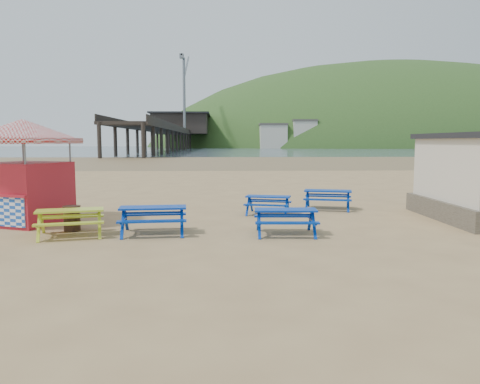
{
  "coord_description": "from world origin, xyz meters",
  "views": [
    {
      "loc": [
        -0.97,
        -15.53,
        2.84
      ],
      "look_at": [
        -0.3,
        1.5,
        1.0
      ],
      "focal_mm": 35.0,
      "sensor_mm": 36.0,
      "label": 1
    }
  ],
  "objects_px": {
    "ice_cream_kiosk": "(24,158)",
    "picnic_table_yellow": "(70,223)",
    "picnic_table_blue_a": "(268,205)",
    "picnic_table_blue_b": "(328,200)",
    "litter_bin": "(72,218)"
  },
  "relations": [
    {
      "from": "picnic_table_blue_b",
      "to": "picnic_table_yellow",
      "type": "relative_size",
      "value": 1.0
    },
    {
      "from": "picnic_table_blue_b",
      "to": "picnic_table_yellow",
      "type": "xyz_separation_m",
      "value": [
        -9.02,
        -5.23,
        0.0
      ]
    },
    {
      "from": "picnic_table_yellow",
      "to": "picnic_table_blue_a",
      "type": "bearing_deg",
      "value": 18.07
    },
    {
      "from": "picnic_table_blue_a",
      "to": "picnic_table_yellow",
      "type": "height_order",
      "value": "picnic_table_yellow"
    },
    {
      "from": "picnic_table_blue_a",
      "to": "picnic_table_yellow",
      "type": "xyz_separation_m",
      "value": [
        -6.39,
        -4.04,
        0.05
      ]
    },
    {
      "from": "picnic_table_blue_a",
      "to": "picnic_table_yellow",
      "type": "bearing_deg",
      "value": -134.04
    },
    {
      "from": "picnic_table_blue_b",
      "to": "litter_bin",
      "type": "height_order",
      "value": "picnic_table_blue_b"
    },
    {
      "from": "picnic_table_blue_a",
      "to": "picnic_table_blue_b",
      "type": "relative_size",
      "value": 0.88
    },
    {
      "from": "picnic_table_blue_a",
      "to": "picnic_table_blue_b",
      "type": "distance_m",
      "value": 2.89
    },
    {
      "from": "ice_cream_kiosk",
      "to": "picnic_table_yellow",
      "type": "bearing_deg",
      "value": -24.55
    },
    {
      "from": "picnic_table_blue_b",
      "to": "ice_cream_kiosk",
      "type": "distance_m",
      "value": 11.78
    },
    {
      "from": "picnic_table_blue_b",
      "to": "ice_cream_kiosk",
      "type": "xyz_separation_m",
      "value": [
        -11.26,
        -2.91,
        1.87
      ]
    },
    {
      "from": "ice_cream_kiosk",
      "to": "litter_bin",
      "type": "xyz_separation_m",
      "value": [
        2.03,
        -1.49,
        -1.86
      ]
    },
    {
      "from": "picnic_table_yellow",
      "to": "litter_bin",
      "type": "height_order",
      "value": "picnic_table_yellow"
    },
    {
      "from": "picnic_table_blue_b",
      "to": "picnic_table_yellow",
      "type": "height_order",
      "value": "same"
    }
  ]
}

